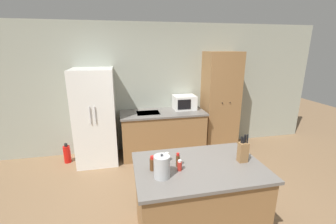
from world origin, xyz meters
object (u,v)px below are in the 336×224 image
object	(u,v)px
spice_bottle_amber_oil	(167,157)
spice_bottle_short_red	(164,161)
spice_bottle_green_herb	(178,160)
fire_extinguisher	(67,154)
refrigerator	(96,117)
spice_bottle_pale_salt	(180,166)
microwave	(184,102)
spice_bottle_tall_dark	(153,164)
kettle	(162,167)
knife_block	(243,151)
pantry_cabinet	(220,102)

from	to	relation	value
spice_bottle_amber_oil	spice_bottle_short_red	bearing A→B (deg)	-124.48
spice_bottle_green_herb	spice_bottle_amber_oil	bearing A→B (deg)	124.42
spice_bottle_green_herb	fire_extinguisher	distance (m)	2.78
spice_bottle_short_red	spice_bottle_amber_oil	bearing A→B (deg)	55.52
refrigerator	spice_bottle_pale_salt	world-z (taller)	refrigerator
microwave	spice_bottle_tall_dark	distance (m)	2.48
kettle	fire_extinguisher	world-z (taller)	kettle
spice_bottle_tall_dark	kettle	world-z (taller)	kettle
knife_block	fire_extinguisher	distance (m)	3.31
pantry_cabinet	kettle	xyz separation A→B (m)	(-1.69, -2.36, -0.02)
spice_bottle_short_red	microwave	bearing A→B (deg)	68.58
kettle	spice_bottle_pale_salt	bearing A→B (deg)	22.79
refrigerator	kettle	world-z (taller)	refrigerator
refrigerator	microwave	xyz separation A→B (m)	(1.76, 0.16, 0.15)
spice_bottle_amber_oil	fire_extinguisher	xyz separation A→B (m)	(-1.53, 1.98, -0.77)
pantry_cabinet	microwave	distance (m)	0.77
spice_bottle_amber_oil	spice_bottle_green_herb	distance (m)	0.16
spice_bottle_green_herb	kettle	size ratio (longest dim) A/B	0.62
microwave	fire_extinguisher	xyz separation A→B (m)	(-2.34, -0.14, -0.86)
refrigerator	microwave	size ratio (longest dim) A/B	3.94
fire_extinguisher	spice_bottle_amber_oil	bearing A→B (deg)	-52.22
microwave	knife_block	world-z (taller)	knife_block
microwave	knife_block	xyz separation A→B (m)	(0.01, -2.30, -0.02)
pantry_cabinet	knife_block	world-z (taller)	pantry_cabinet
spice_bottle_pale_salt	kettle	xyz separation A→B (m)	(-0.20, -0.09, 0.06)
spice_bottle_tall_dark	kettle	bearing A→B (deg)	-65.64
spice_bottle_short_red	fire_extinguisher	bearing A→B (deg)	126.08
spice_bottle_tall_dark	pantry_cabinet	bearing A→B (deg)	51.37
knife_block	fire_extinguisher	world-z (taller)	knife_block
fire_extinguisher	spice_bottle_tall_dark	bearing A→B (deg)	-57.60
pantry_cabinet	knife_block	xyz separation A→B (m)	(-0.76, -2.24, -0.01)
spice_bottle_short_red	fire_extinguisher	xyz separation A→B (m)	(-1.49, 2.04, -0.76)
spice_bottle_amber_oil	refrigerator	bearing A→B (deg)	115.89
microwave	knife_block	size ratio (longest dim) A/B	1.38
pantry_cabinet	microwave	xyz separation A→B (m)	(-0.77, 0.06, 0.01)
refrigerator	pantry_cabinet	distance (m)	2.54
pantry_cabinet	spice_bottle_green_herb	size ratio (longest dim) A/B	13.19
pantry_cabinet	spice_bottle_tall_dark	xyz separation A→B (m)	(-1.76, -2.21, -0.06)
spice_bottle_tall_dark	microwave	bearing A→B (deg)	66.34
refrigerator	spice_bottle_amber_oil	bearing A→B (deg)	-64.11
refrigerator	spice_bottle_pale_salt	distance (m)	2.41
spice_bottle_tall_dark	spice_bottle_green_herb	xyz separation A→B (m)	(0.27, 0.02, -0.00)
spice_bottle_amber_oil	fire_extinguisher	distance (m)	2.62
refrigerator	spice_bottle_tall_dark	bearing A→B (deg)	-70.00
spice_bottle_green_herb	spice_bottle_tall_dark	bearing A→B (deg)	-176.45
microwave	spice_bottle_amber_oil	world-z (taller)	microwave
refrigerator	spice_bottle_amber_oil	size ratio (longest dim) A/B	16.76
refrigerator	spice_bottle_pale_salt	xyz separation A→B (m)	(1.04, -2.17, 0.06)
spice_bottle_short_red	spice_bottle_pale_salt	size ratio (longest dim) A/B	0.71
spice_bottle_pale_salt	fire_extinguisher	bearing A→B (deg)	126.47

